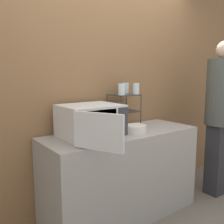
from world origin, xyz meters
TOP-DOWN VIEW (x-y plane):
  - wall_back at (0.00, 0.63)m, footprint 8.00×0.06m
  - counter at (0.00, 0.30)m, footprint 1.60×0.59m
  - microwave at (-0.36, 0.31)m, footprint 0.55×0.81m
  - dish_rack at (0.13, 0.44)m, footprint 0.28×0.25m
  - glass_front_left at (0.04, 0.37)m, footprint 0.07×0.07m
  - glass_back_right at (0.22, 0.52)m, footprint 0.07×0.07m
  - glass_front_right at (0.23, 0.36)m, footprint 0.07×0.07m
  - bowl at (0.07, 0.18)m, footprint 0.21×0.21m
  - person at (1.26, 0.00)m, footprint 0.37×0.37m

SIDE VIEW (x-z plane):
  - counter at x=0.00m, z-range 0.00..0.88m
  - bowl at x=0.07m, z-range 0.88..0.96m
  - person at x=1.26m, z-range 0.11..1.93m
  - microwave at x=-0.36m, z-range 0.88..1.17m
  - dish_rack at x=0.13m, z-range 0.96..1.31m
  - glass_front_left at x=0.04m, z-range 1.24..1.35m
  - glass_back_right at x=0.22m, z-range 1.24..1.35m
  - glass_front_right at x=0.23m, z-range 1.24..1.35m
  - wall_back at x=0.00m, z-range 0.00..2.60m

